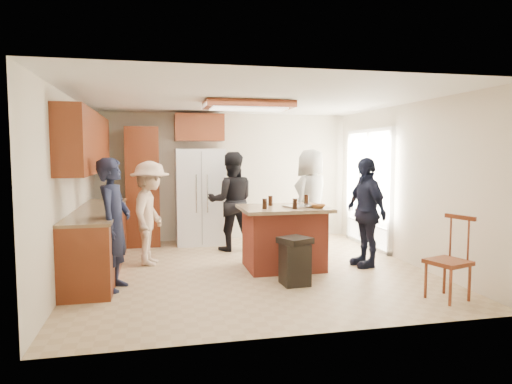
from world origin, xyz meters
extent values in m
plane|color=tan|center=(0.00, 0.00, 0.00)|extent=(5.00, 5.00, 0.00)
plane|color=white|center=(0.00, 0.00, 2.50)|extent=(5.00, 5.00, 0.00)
plane|color=beige|center=(0.00, 2.50, 1.25)|extent=(5.00, 0.00, 5.00)
plane|color=beige|center=(0.00, -2.50, 1.25)|extent=(5.00, 0.00, 5.00)
plane|color=beige|center=(-2.50, 0.00, 1.25)|extent=(0.00, 5.00, 5.00)
plane|color=beige|center=(2.50, 0.00, 1.25)|extent=(0.00, 5.00, 5.00)
cube|color=white|center=(2.48, 1.20, 1.05)|extent=(0.02, 1.60, 2.10)
cube|color=white|center=(2.46, 1.20, 1.05)|extent=(0.08, 1.72, 2.10)
cube|color=maroon|center=(0.00, 0.20, 2.44)|extent=(1.30, 0.70, 0.10)
cube|color=white|center=(0.00, 0.20, 2.38)|extent=(1.10, 0.50, 0.02)
cube|color=olive|center=(4.00, 1.20, -0.05)|extent=(3.00, 3.00, 0.10)
cube|color=#593319|center=(4.70, 1.80, 1.00)|extent=(1.40, 1.60, 2.00)
imported|color=#191D33|center=(-1.89, -0.58, 0.84)|extent=(0.58, 0.70, 1.67)
imported|color=black|center=(-0.06, 1.41, 0.87)|extent=(0.88, 0.57, 1.75)
imported|color=gray|center=(1.43, 1.42, 0.90)|extent=(1.04, 1.00, 1.80)
imported|color=black|center=(1.75, -0.16, 0.83)|extent=(0.59, 1.02, 1.66)
imported|color=tan|center=(-1.46, 0.64, 0.80)|extent=(0.69, 1.12, 1.61)
cube|color=maroon|center=(-2.20, 0.40, 0.44)|extent=(0.60, 3.00, 0.88)
cube|color=#846B4C|center=(-2.20, 0.40, 0.90)|extent=(0.64, 3.00, 0.04)
cube|color=maroon|center=(-2.33, 0.40, 1.88)|extent=(0.35, 3.00, 0.85)
cube|color=maroon|center=(-1.60, 2.20, 1.10)|extent=(0.60, 0.60, 2.20)
cube|color=maroon|center=(-0.55, 2.20, 2.20)|extent=(0.90, 0.60, 0.50)
cube|color=white|center=(-0.55, 2.12, 0.90)|extent=(0.90, 0.72, 1.80)
cube|color=gray|center=(-0.55, 1.75, 0.90)|extent=(0.01, 0.01, 1.71)
cylinder|color=silver|center=(-0.65, 1.73, 0.99)|extent=(0.02, 0.02, 0.70)
cylinder|color=silver|center=(-0.45, 1.73, 0.99)|extent=(0.02, 0.02, 0.70)
cube|color=#AB3F2C|center=(0.49, -0.03, 0.44)|extent=(1.10, 0.85, 0.88)
cube|color=#88724E|center=(0.49, -0.03, 0.91)|extent=(1.28, 1.03, 0.05)
cube|color=silver|center=(0.74, -0.08, 0.94)|extent=(0.54, 0.47, 0.02)
imported|color=brown|center=(0.94, -0.28, 0.96)|extent=(0.25, 0.25, 0.05)
cylinder|color=black|center=(0.15, -0.22, 1.01)|extent=(0.07, 0.07, 0.15)
cylinder|color=black|center=(0.34, 0.17, 1.01)|extent=(0.07, 0.07, 0.15)
cylinder|color=black|center=(0.93, 0.23, 1.01)|extent=(0.07, 0.07, 0.15)
cylinder|color=black|center=(0.58, -0.31, 1.01)|extent=(0.07, 0.07, 0.15)
cube|color=black|center=(0.40, -0.88, 0.28)|extent=(0.36, 0.36, 0.55)
cube|color=black|center=(0.40, -0.88, 0.59)|extent=(0.48, 0.48, 0.08)
cube|color=maroon|center=(1.98, -1.86, 0.45)|extent=(0.53, 0.53, 0.05)
cylinder|color=maroon|center=(1.87, -2.07, 0.22)|extent=(0.05, 0.05, 0.44)
cylinder|color=maroon|center=(2.19, -1.97, 0.22)|extent=(0.05, 0.05, 0.44)
cylinder|color=maroon|center=(1.77, -1.75, 0.22)|extent=(0.05, 0.05, 0.44)
cylinder|color=maroon|center=(2.09, -1.65, 0.22)|extent=(0.05, 0.05, 0.44)
cube|color=maroon|center=(2.16, -1.80, 0.97)|extent=(0.16, 0.39, 0.05)
cylinder|color=maroon|center=(2.20, -1.92, 0.72)|extent=(0.03, 0.03, 0.50)
cylinder|color=maroon|center=(2.12, -1.69, 0.72)|extent=(0.03, 0.03, 0.50)
camera|label=1|loc=(-1.36, -6.52, 1.74)|focal=32.00mm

